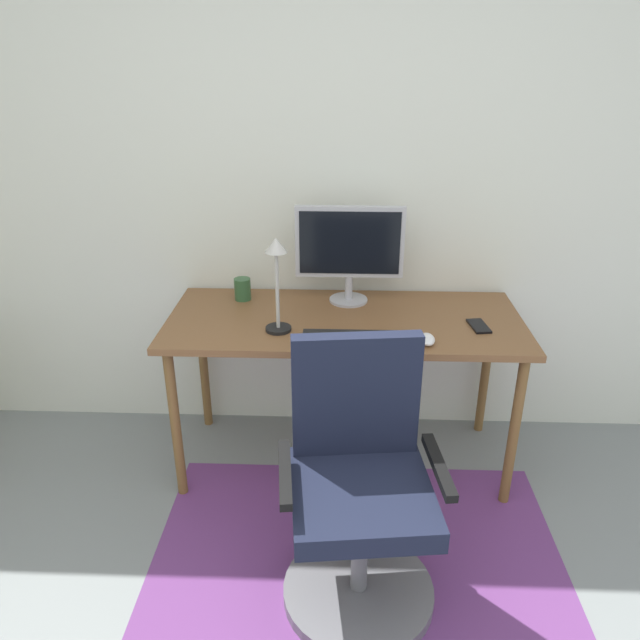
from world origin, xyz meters
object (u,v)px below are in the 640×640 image
(computer_mouse, at_px, (427,339))
(coffee_cup, at_px, (243,289))
(desk, at_px, (344,333))
(desk_lamp, at_px, (277,270))
(keyboard, at_px, (355,338))
(office_chair, at_px, (359,502))
(monitor, at_px, (350,246))
(cell_phone, at_px, (479,326))

(computer_mouse, xyz_separation_m, coffee_cup, (-0.82, 0.44, 0.04))
(desk, distance_m, desk_lamp, 0.46)
(desk, height_order, computer_mouse, computer_mouse)
(coffee_cup, bearing_deg, desk_lamp, -58.99)
(keyboard, relative_size, desk_lamp, 1.06)
(coffee_cup, height_order, office_chair, office_chair)
(monitor, distance_m, desk_lamp, 0.45)
(desk, relative_size, coffee_cup, 15.04)
(desk, xyz_separation_m, monitor, (0.02, 0.20, 0.34))
(monitor, relative_size, coffee_cup, 4.74)
(desk_lamp, height_order, office_chair, desk_lamp)
(keyboard, bearing_deg, computer_mouse, -2.96)
(desk, height_order, office_chair, office_chair)
(office_chair, bearing_deg, desk, 87.79)
(desk_lamp, bearing_deg, computer_mouse, -9.04)
(computer_mouse, height_order, coffee_cup, coffee_cup)
(desk_lamp, bearing_deg, cell_phone, 4.36)
(monitor, distance_m, office_chair, 1.16)
(desk, xyz_separation_m, desk_lamp, (-0.28, -0.14, 0.34))
(coffee_cup, bearing_deg, keyboard, -38.75)
(monitor, bearing_deg, keyboard, -86.72)
(cell_phone, height_order, desk_lamp, desk_lamp)
(cell_phone, bearing_deg, monitor, 145.68)
(desk, height_order, cell_phone, cell_phone)
(monitor, distance_m, computer_mouse, 0.60)
(monitor, xyz_separation_m, office_chair, (0.04, -0.97, -0.64))
(keyboard, height_order, office_chair, office_chair)
(computer_mouse, bearing_deg, desk_lamp, 170.96)
(desk_lamp, bearing_deg, keyboard, -14.40)
(office_chair, bearing_deg, coffee_cup, 112.77)
(cell_phone, xyz_separation_m, desk_lamp, (-0.86, -0.07, 0.26))
(cell_phone, relative_size, office_chair, 0.14)
(desk, distance_m, keyboard, 0.24)
(monitor, height_order, coffee_cup, monitor)
(cell_phone, xyz_separation_m, office_chair, (-0.52, -0.69, -0.37))
(cell_phone, bearing_deg, keyboard, -172.77)
(monitor, bearing_deg, coffee_cup, 179.78)
(desk, height_order, desk_lamp, desk_lamp)
(monitor, height_order, office_chair, monitor)
(desk, height_order, monitor, monitor)
(desk, bearing_deg, keyboard, -79.45)
(desk_lamp, relative_size, office_chair, 0.42)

